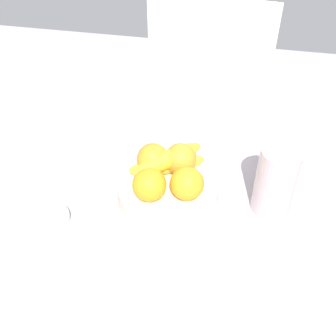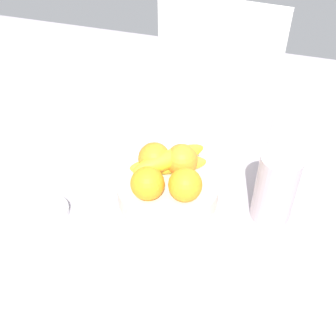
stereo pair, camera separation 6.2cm
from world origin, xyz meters
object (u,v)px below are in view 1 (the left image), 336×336
orange_front_right (180,159)px  banana_bunch (167,162)px  cutting_board (208,73)px  orange_back_left (149,185)px  jar_lid (52,219)px  orange_center (153,159)px  fruit_bowl (168,189)px  orange_front_left (187,184)px  thermos_tumbler (276,180)px

orange_front_right → banana_bunch: 2.84cm
cutting_board → orange_front_right: bearing=-96.3°
orange_back_left → jar_lid: (-20.15, -6.13, -7.75)cm
cutting_board → jar_lid: cutting_board is taller
jar_lid → cutting_board: bearing=50.6°
orange_front_right → orange_back_left: bearing=-120.6°
jar_lid → orange_center: bearing=35.2°
fruit_bowl → orange_front_right: bearing=59.6°
orange_front_right → cutting_board: (3.37, 20.03, 9.39)cm
orange_front_left → fruit_bowl: bearing=143.4°
thermos_tumbler → orange_center: bearing=176.6°
fruit_bowl → orange_back_left: (-3.01, -5.05, 6.09)cm
orange_front_right → fruit_bowl: bearing=-120.4°
orange_back_left → orange_front_right: bearing=59.4°
fruit_bowl → banana_bunch: bearing=102.2°
orange_front_left → orange_center: (-8.32, 5.88, 0.00)cm
orange_front_right → orange_back_left: (-5.10, -8.60, 0.00)cm
fruit_bowl → orange_center: orange_center is taller
orange_front_left → thermos_tumbler: size_ratio=0.43×
banana_bunch → cutting_board: (6.04, 20.88, 9.85)cm
fruit_bowl → orange_front_right: 7.35cm
thermos_tumbler → orange_front_left: bearing=-166.5°
jar_lid → orange_back_left: bearing=16.9°
fruit_bowl → jar_lid: (-23.16, -11.19, -1.66)cm
thermos_tumbler → orange_front_right: bearing=172.6°
fruit_bowl → orange_front_left: (4.57, -3.40, 6.09)cm
orange_front_left → cutting_board: bearing=88.1°
fruit_bowl → thermos_tumbler: thermos_tumbler is taller
orange_front_right → jar_lid: size_ratio=0.93×
orange_center → cutting_board: bearing=66.4°
orange_front_left → banana_bunch: (-5.16, 6.10, -0.46)cm
banana_bunch → cutting_board: cutting_board is taller
orange_front_left → orange_back_left: bearing=-167.7°
orange_center → thermos_tumbler: size_ratio=0.43×
orange_front_right → thermos_tumbler: bearing=-7.4°
fruit_bowl → orange_front_left: bearing=-36.6°
orange_front_left → orange_front_right: bearing=109.7°
orange_center → cutting_board: cutting_board is taller
orange_front_left → orange_center: same height
jar_lid → orange_front_left: bearing=15.7°
orange_center → cutting_board: (9.19, 21.09, 9.39)cm
orange_front_right → thermos_tumbler: 20.60cm
fruit_bowl → orange_front_left: 8.34cm
orange_back_left → orange_front_left: bearing=12.3°
orange_front_right → orange_back_left: 10.00cm
orange_front_right → jar_lid: 30.24cm
orange_front_left → banana_bunch: 8.00cm
orange_center → orange_back_left: 7.58cm
orange_center → banana_bunch: bearing=3.9°
fruit_bowl → jar_lid: 25.77cm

